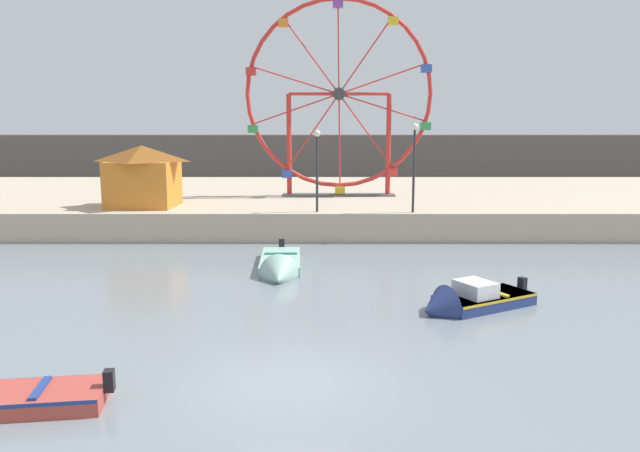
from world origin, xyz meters
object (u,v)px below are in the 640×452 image
at_px(ferris_wheel_red_frame, 338,98).
at_px(carnival_booth_orange_canopy, 141,175).
at_px(promenade_lamp_far, 413,155).
at_px(motorboat_navy_blue, 464,302).
at_px(motorboat_seafoam, 279,268).
at_px(promenade_lamp_near, 316,158).

distance_m(ferris_wheel_red_frame, carnival_booth_orange_canopy, 11.73).
bearing_deg(promenade_lamp_far, motorboat_navy_blue, -89.94).
bearing_deg(motorboat_seafoam, ferris_wheel_red_frame, 166.66).
relative_size(motorboat_seafoam, carnival_booth_orange_canopy, 1.41).
height_order(motorboat_seafoam, promenade_lamp_near, promenade_lamp_near).
xyz_separation_m(motorboat_navy_blue, promenade_lamp_far, (-0.01, 10.92, 3.84)).
distance_m(motorboat_navy_blue, promenade_lamp_near, 12.59).
height_order(carnival_booth_orange_canopy, promenade_lamp_far, promenade_lamp_far).
xyz_separation_m(ferris_wheel_red_frame, promenade_lamp_near, (-1.21, -6.55, -3.04)).
distance_m(carnival_booth_orange_canopy, promenade_lamp_near, 8.99).
xyz_separation_m(motorboat_seafoam, promenade_lamp_near, (1.38, 6.50, 3.72)).
xyz_separation_m(motorboat_seafoam, carnival_booth_orange_canopy, (-7.38, 8.30, 2.79)).
height_order(promenade_lamp_near, promenade_lamp_far, promenade_lamp_far).
distance_m(motorboat_seafoam, carnival_booth_orange_canopy, 11.45).
bearing_deg(motorboat_navy_blue, ferris_wheel_red_frame, -108.76).
xyz_separation_m(motorboat_seafoam, motorboat_navy_blue, (5.92, -4.65, 0.05)).
bearing_deg(motorboat_navy_blue, motorboat_seafoam, -67.55).
bearing_deg(carnival_booth_orange_canopy, promenade_lamp_near, -8.94).
distance_m(motorboat_seafoam, motorboat_navy_blue, 7.53).
bearing_deg(promenade_lamp_near, carnival_booth_orange_canopy, 168.36).
relative_size(ferris_wheel_red_frame, carnival_booth_orange_canopy, 3.01).
bearing_deg(promenade_lamp_near, ferris_wheel_red_frame, 79.49).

